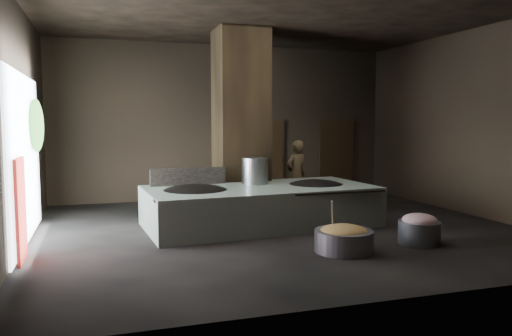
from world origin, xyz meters
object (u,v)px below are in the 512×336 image
object	(u,v)px
veg_basin	(344,241)
cook	(296,174)
stock_pot	(255,172)
wok_left	(195,195)
wok_right	(316,189)
meat_basin	(419,233)
hearth_platform	(260,206)

from	to	relation	value
veg_basin	cook	bearing A→B (deg)	78.60
veg_basin	stock_pot	bearing A→B (deg)	101.90
wok_left	wok_right	size ratio (longest dim) A/B	1.07
wok_left	meat_basin	bearing A→B (deg)	-32.87
cook	meat_basin	distance (m)	4.38
wok_left	cook	size ratio (longest dim) A/B	0.87
cook	veg_basin	world-z (taller)	cook
cook	wok_left	bearing A→B (deg)	13.98
cook	veg_basin	xyz separation A→B (m)	(-0.87, -4.34, -0.70)
wok_left	meat_basin	distance (m)	4.51
hearth_platform	wok_left	size ratio (longest dim) A/B	3.17
stock_pot	veg_basin	world-z (taller)	stock_pot
wok_left	stock_pot	xyz separation A→B (m)	(1.50, 0.60, 0.38)
stock_pot	cook	size ratio (longest dim) A/B	0.36
meat_basin	veg_basin	bearing A→B (deg)	-177.34
hearth_platform	wok_left	world-z (taller)	wok_left
wok_left	cook	bearing A→B (deg)	31.13
wok_left	cook	world-z (taller)	cook
wok_right	veg_basin	world-z (taller)	wok_right
stock_pot	cook	xyz separation A→B (m)	(1.53, 1.23, -0.24)
hearth_platform	wok_right	xyz separation A→B (m)	(1.35, 0.05, 0.32)
stock_pot	cook	bearing A→B (deg)	38.79
wok_right	cook	size ratio (longest dim) A/B	0.81
meat_basin	cook	bearing A→B (deg)	99.79
wok_left	veg_basin	xyz separation A→B (m)	(2.16, -2.51, -0.56)
wok_left	cook	xyz separation A→B (m)	(3.03, 1.83, 0.14)
cook	meat_basin	bearing A→B (deg)	82.64
stock_pot	veg_basin	size ratio (longest dim) A/B	0.62
veg_basin	meat_basin	size ratio (longest dim) A/B	1.34
wok_right	meat_basin	xyz separation A→B (m)	(0.96, -2.53, -0.54)
wok_right	stock_pot	world-z (taller)	stock_pot
wok_right	cook	distance (m)	1.75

